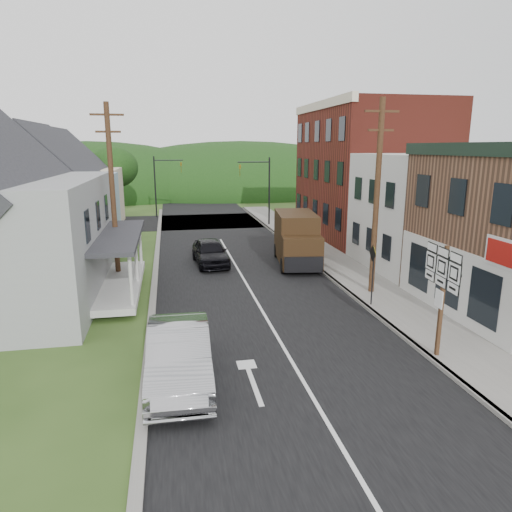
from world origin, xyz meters
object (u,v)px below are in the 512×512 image
warning_sign (373,267)px  route_sign_cluster (442,286)px  delivery_van (297,239)px  silver_sedan (179,355)px  dark_sedan (210,252)px

warning_sign → route_sign_cluster: bearing=-87.2°
delivery_van → warning_sign: (1.15, -7.88, 0.31)m
silver_sedan → dark_sedan: bearing=82.1°
silver_sedan → delivery_van: 14.80m
dark_sedan → delivery_van: delivery_van is taller
dark_sedan → route_sign_cluster: 15.31m
silver_sedan → delivery_van: delivery_van is taller
dark_sedan → warning_sign: 10.83m
silver_sedan → route_sign_cluster: size_ratio=1.40×
dark_sedan → silver_sedan: bearing=-103.2°
route_sign_cluster → silver_sedan: bearing=-175.7°
route_sign_cluster → delivery_van: bearing=99.8°
dark_sedan → route_sign_cluster: bearing=-70.1°
warning_sign → delivery_van: bearing=101.4°
silver_sedan → route_sign_cluster: route_sign_cluster is taller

